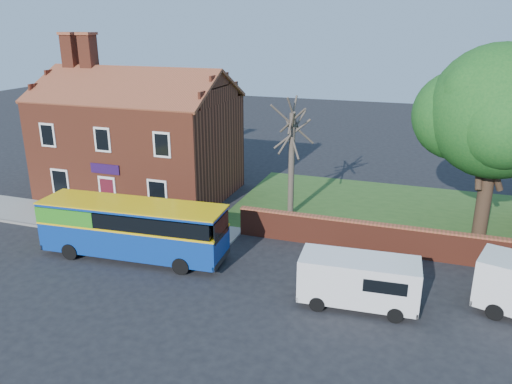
% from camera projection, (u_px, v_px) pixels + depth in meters
% --- Properties ---
extents(ground, '(120.00, 120.00, 0.00)m').
position_uv_depth(ground, '(145.00, 287.00, 22.31)').
color(ground, black).
rests_on(ground, ground).
extents(pavement, '(18.00, 3.50, 0.12)m').
position_uv_depth(pavement, '(92.00, 221.00, 29.61)').
color(pavement, gray).
rests_on(pavement, ground).
extents(kerb, '(18.00, 0.15, 0.14)m').
position_uv_depth(kerb, '(73.00, 232.00, 28.04)').
color(kerb, slate).
rests_on(kerb, ground).
extents(grass_strip, '(26.00, 12.00, 0.04)m').
position_uv_depth(grass_strip, '(448.00, 219.00, 29.93)').
color(grass_strip, '#426B28').
rests_on(grass_strip, ground).
extents(shop_building, '(12.30, 8.13, 10.50)m').
position_uv_depth(shop_building, '(140.00, 144.00, 33.68)').
color(shop_building, brown).
rests_on(shop_building, ground).
extents(boundary_wall, '(22.00, 0.38, 1.60)m').
position_uv_depth(boundary_wall, '(452.00, 247.00, 24.30)').
color(boundary_wall, maroon).
rests_on(boundary_wall, ground).
extents(bus, '(9.46, 2.97, 2.85)m').
position_uv_depth(bus, '(128.00, 226.00, 24.73)').
color(bus, navy).
rests_on(bus, ground).
extents(van_near, '(4.94, 2.26, 2.12)m').
position_uv_depth(van_near, '(359.00, 280.00, 20.49)').
color(van_near, white).
rests_on(van_near, ground).
extents(large_tree, '(8.51, 6.73, 10.38)m').
position_uv_depth(large_tree, '(498.00, 115.00, 24.98)').
color(large_tree, black).
rests_on(large_tree, ground).
extents(bare_tree, '(2.58, 3.07, 6.87)m').
position_uv_depth(bare_tree, '(292.00, 159.00, 29.58)').
color(bare_tree, '#4C4238').
rests_on(bare_tree, ground).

